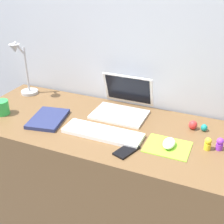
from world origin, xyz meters
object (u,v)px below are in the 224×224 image
object	(u,v)px
keyboard	(103,133)
mouse	(169,143)
desk_lamp	(23,71)
cell_phone	(127,151)
notebook_pad	(48,119)
toy_figurine_teal	(204,128)
laptop	(123,103)
toy_figurine_red	(193,125)
coffee_mug	(2,107)
toy_figurine_yellow	(208,144)
toy_figurine_purple	(220,144)

from	to	relation	value
keyboard	mouse	size ratio (longest dim) A/B	4.27
mouse	desk_lamp	xyz separation A→B (m)	(-1.00, 0.23, 0.15)
keyboard	cell_phone	distance (m)	0.19
desk_lamp	notebook_pad	distance (m)	0.43
keyboard	toy_figurine_teal	bearing A→B (deg)	27.40
laptop	toy_figurine_red	xyz separation A→B (m)	(0.41, -0.05, -0.03)
mouse	toy_figurine_red	xyz separation A→B (m)	(0.07, 0.21, 0.00)
coffee_mug	notebook_pad	bearing A→B (deg)	7.65
toy_figurine_red	mouse	bearing A→B (deg)	-109.23
laptop	cell_phone	size ratio (longest dim) A/B	2.34
toy_figurine_red	toy_figurine_teal	distance (m)	0.06
toy_figurine_yellow	coffee_mug	bearing A→B (deg)	-175.25
keyboard	notebook_pad	distance (m)	0.34
toy_figurine_yellow	toy_figurine_purple	bearing A→B (deg)	22.26
notebook_pad	toy_figurine_yellow	xyz separation A→B (m)	(0.84, 0.06, 0.02)
notebook_pad	coffee_mug	distance (m)	0.29
desk_lamp	coffee_mug	world-z (taller)	desk_lamp
laptop	coffee_mug	distance (m)	0.70
mouse	notebook_pad	distance (m)	0.67
desk_lamp	cell_phone	bearing A→B (deg)	-22.34
keyboard	toy_figurine_red	world-z (taller)	toy_figurine_red
laptop	keyboard	world-z (taller)	laptop
desk_lamp	toy_figurine_teal	world-z (taller)	desk_lamp
coffee_mug	toy_figurine_red	distance (m)	1.06
notebook_pad	desk_lamp	bearing A→B (deg)	133.85
keyboard	notebook_pad	size ratio (longest dim) A/B	1.71
toy_figurine_purple	notebook_pad	bearing A→B (deg)	-175.12
desk_lamp	mouse	bearing A→B (deg)	-12.78
notebook_pad	toy_figurine_yellow	bearing A→B (deg)	-6.89
coffee_mug	toy_figurine_teal	distance (m)	1.12
cell_phone	coffee_mug	world-z (taller)	coffee_mug
coffee_mug	toy_figurine_purple	xyz separation A→B (m)	(1.18, 0.11, -0.01)
notebook_pad	laptop	bearing A→B (deg)	27.31
mouse	toy_figurine_yellow	xyz separation A→B (m)	(0.17, 0.05, 0.01)
cell_phone	desk_lamp	bearing A→B (deg)	176.67
laptop	cell_phone	bearing A→B (deg)	-66.59
notebook_pad	toy_figurine_teal	distance (m)	0.84
keyboard	toy_figurine_yellow	size ratio (longest dim) A/B	6.58
keyboard	toy_figurine_purple	distance (m)	0.56
keyboard	toy_figurine_purple	xyz separation A→B (m)	(0.56, 0.10, 0.02)
cell_phone	toy_figurine_yellow	bearing A→B (deg)	44.84
toy_figurine_purple	toy_figurine_yellow	world-z (taller)	same
notebook_pad	keyboard	bearing A→B (deg)	-13.82
coffee_mug	toy_figurine_yellow	xyz separation A→B (m)	(1.13, 0.09, -0.01)
cell_phone	coffee_mug	xyz separation A→B (m)	(-0.79, 0.07, 0.04)
coffee_mug	toy_figurine_yellow	distance (m)	1.13
keyboard	toy_figurine_purple	bearing A→B (deg)	9.73
toy_figurine_purple	toy_figurine_teal	bearing A→B (deg)	121.23
keyboard	toy_figurine_red	xyz separation A→B (m)	(0.41, 0.24, 0.01)
notebook_pad	toy_figurine_teal	world-z (taller)	toy_figurine_teal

